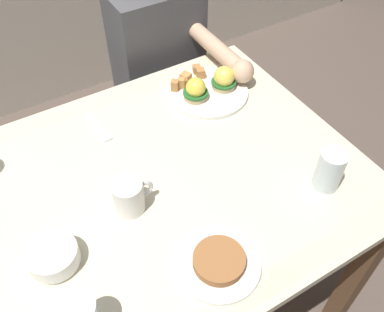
{
  "coord_description": "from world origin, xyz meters",
  "views": [
    {
      "loc": [
        -0.27,
        -0.69,
        1.65
      ],
      "look_at": [
        0.14,
        0.0,
        0.78
      ],
      "focal_mm": 39.37,
      "sensor_mm": 36.0,
      "label": 1
    }
  ],
  "objects_px": {
    "fork": "(100,128)",
    "side_plate": "(219,263)",
    "dining_table": "(151,208)",
    "diner_person": "(162,64)",
    "coffee_mug": "(129,196)",
    "eggs_benedict_plate": "(208,88)",
    "fruit_bowl": "(54,257)",
    "water_glass_far": "(329,172)"
  },
  "relations": [
    {
      "from": "side_plate",
      "to": "diner_person",
      "type": "distance_m",
      "value": 0.97
    },
    {
      "from": "coffee_mug",
      "to": "dining_table",
      "type": "bearing_deg",
      "value": 31.79
    },
    {
      "from": "dining_table",
      "to": "coffee_mug",
      "type": "bearing_deg",
      "value": -148.21
    },
    {
      "from": "diner_person",
      "to": "eggs_benedict_plate",
      "type": "bearing_deg",
      "value": -90.95
    },
    {
      "from": "water_glass_far",
      "to": "fork",
      "type": "bearing_deg",
      "value": 130.22
    },
    {
      "from": "dining_table",
      "to": "fork",
      "type": "bearing_deg",
      "value": 95.39
    },
    {
      "from": "eggs_benedict_plate",
      "to": "coffee_mug",
      "type": "height_order",
      "value": "coffee_mug"
    },
    {
      "from": "dining_table",
      "to": "fruit_bowl",
      "type": "xyz_separation_m",
      "value": [
        -0.29,
        -0.1,
        0.14
      ]
    },
    {
      "from": "water_glass_far",
      "to": "diner_person",
      "type": "xyz_separation_m",
      "value": [
        -0.06,
        0.85,
        -0.14
      ]
    },
    {
      "from": "side_plate",
      "to": "water_glass_far",
      "type": "bearing_deg",
      "value": 8.22
    },
    {
      "from": "fork",
      "to": "water_glass_far",
      "type": "relative_size",
      "value": 1.28
    },
    {
      "from": "fruit_bowl",
      "to": "diner_person",
      "type": "height_order",
      "value": "diner_person"
    },
    {
      "from": "side_plate",
      "to": "coffee_mug",
      "type": "bearing_deg",
      "value": 112.2
    },
    {
      "from": "eggs_benedict_plate",
      "to": "fork",
      "type": "relative_size",
      "value": 1.73
    },
    {
      "from": "fruit_bowl",
      "to": "dining_table",
      "type": "bearing_deg",
      "value": 18.81
    },
    {
      "from": "coffee_mug",
      "to": "water_glass_far",
      "type": "relative_size",
      "value": 0.91
    },
    {
      "from": "dining_table",
      "to": "fruit_bowl",
      "type": "distance_m",
      "value": 0.34
    },
    {
      "from": "eggs_benedict_plate",
      "to": "fork",
      "type": "distance_m",
      "value": 0.38
    },
    {
      "from": "fork",
      "to": "diner_person",
      "type": "relative_size",
      "value": 0.14
    },
    {
      "from": "side_plate",
      "to": "diner_person",
      "type": "xyz_separation_m",
      "value": [
        0.33,
        0.9,
        -0.1
      ]
    },
    {
      "from": "eggs_benedict_plate",
      "to": "coffee_mug",
      "type": "relative_size",
      "value": 2.43
    },
    {
      "from": "dining_table",
      "to": "side_plate",
      "type": "height_order",
      "value": "side_plate"
    },
    {
      "from": "side_plate",
      "to": "eggs_benedict_plate",
      "type": "bearing_deg",
      "value": 60.01
    },
    {
      "from": "eggs_benedict_plate",
      "to": "diner_person",
      "type": "relative_size",
      "value": 0.24
    },
    {
      "from": "fork",
      "to": "side_plate",
      "type": "distance_m",
      "value": 0.59
    },
    {
      "from": "eggs_benedict_plate",
      "to": "fruit_bowl",
      "type": "xyz_separation_m",
      "value": [
        -0.65,
        -0.35,
        0.0
      ]
    },
    {
      "from": "dining_table",
      "to": "coffee_mug",
      "type": "distance_m",
      "value": 0.18
    },
    {
      "from": "fork",
      "to": "diner_person",
      "type": "bearing_deg",
      "value": 39.67
    },
    {
      "from": "eggs_benedict_plate",
      "to": "fruit_bowl",
      "type": "bearing_deg",
      "value": -151.55
    },
    {
      "from": "water_glass_far",
      "to": "diner_person",
      "type": "distance_m",
      "value": 0.86
    },
    {
      "from": "fork",
      "to": "side_plate",
      "type": "height_order",
      "value": "side_plate"
    },
    {
      "from": "dining_table",
      "to": "diner_person",
      "type": "relative_size",
      "value": 1.05
    },
    {
      "from": "fruit_bowl",
      "to": "diner_person",
      "type": "bearing_deg",
      "value": 47.0
    },
    {
      "from": "eggs_benedict_plate",
      "to": "fork",
      "type": "bearing_deg",
      "value": 175.59
    },
    {
      "from": "dining_table",
      "to": "water_glass_far",
      "type": "height_order",
      "value": "water_glass_far"
    },
    {
      "from": "coffee_mug",
      "to": "fork",
      "type": "distance_m",
      "value": 0.33
    },
    {
      "from": "dining_table",
      "to": "diner_person",
      "type": "distance_m",
      "value": 0.7
    },
    {
      "from": "fruit_bowl",
      "to": "water_glass_far",
      "type": "xyz_separation_m",
      "value": [
        0.71,
        -0.15,
        0.02
      ]
    },
    {
      "from": "water_glass_far",
      "to": "fruit_bowl",
      "type": "bearing_deg",
      "value": 168.31
    },
    {
      "from": "dining_table",
      "to": "eggs_benedict_plate",
      "type": "xyz_separation_m",
      "value": [
        0.35,
        0.25,
        0.13
      ]
    },
    {
      "from": "fork",
      "to": "diner_person",
      "type": "distance_m",
      "value": 0.51
    },
    {
      "from": "fruit_bowl",
      "to": "side_plate",
      "type": "height_order",
      "value": "fruit_bowl"
    }
  ]
}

